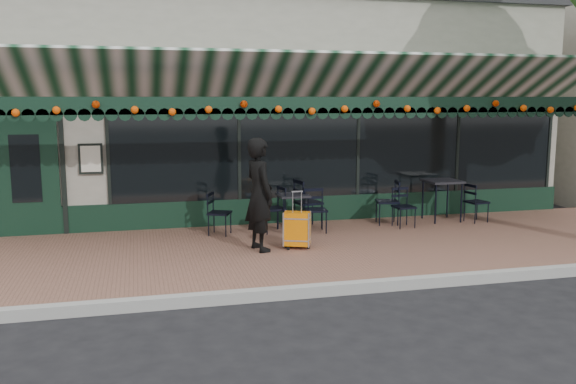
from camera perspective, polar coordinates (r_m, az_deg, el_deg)
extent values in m
plane|color=black|center=(8.42, 6.90, -9.12)|extent=(80.00, 80.00, 0.00)
cube|color=brown|center=(10.22, 2.90, -5.41)|extent=(18.00, 4.00, 0.15)
cube|color=#9E9E99|center=(8.33, 7.11, -8.79)|extent=(18.00, 0.16, 0.15)
cube|color=gray|center=(15.75, -3.43, 7.59)|extent=(12.00, 8.00, 4.50)
cube|color=black|center=(12.20, 5.67, 4.38)|extent=(9.20, 0.04, 2.00)
cube|color=black|center=(11.69, -23.29, 1.54)|extent=(1.10, 0.07, 2.20)
cube|color=silver|center=(11.50, -17.98, 2.98)|extent=(0.42, 0.04, 0.55)
cube|color=black|center=(10.41, 2.17, 8.13)|extent=(12.00, 0.03, 0.28)
cylinder|color=#E95307|center=(10.35, 2.26, 8.01)|extent=(11.60, 0.12, 0.12)
imported|color=black|center=(9.72, -2.69, -0.23)|extent=(0.59, 0.75, 1.82)
cube|color=orange|center=(9.91, 0.84, -3.45)|extent=(0.47, 0.37, 0.55)
cube|color=black|center=(9.98, 0.84, -5.14)|extent=(0.47, 0.37, 0.05)
cube|color=silver|center=(9.83, 0.85, -0.92)|extent=(0.18, 0.10, 0.34)
cube|color=black|center=(12.47, 14.26, 1.00)|extent=(0.66, 0.66, 0.04)
cylinder|color=black|center=(12.17, 13.65, -1.12)|extent=(0.03, 0.03, 0.77)
cylinder|color=black|center=(12.43, 15.91, -1.00)|extent=(0.03, 0.03, 0.77)
cylinder|color=black|center=(12.65, 12.49, -0.71)|extent=(0.03, 0.03, 0.77)
cylinder|color=black|center=(12.90, 14.69, -0.60)|extent=(0.03, 0.03, 0.77)
cube|color=black|center=(11.18, 0.46, -0.31)|extent=(0.55, 0.55, 0.04)
cylinder|color=black|center=(10.96, -0.40, -2.29)|extent=(0.03, 0.03, 0.64)
cylinder|color=black|center=(11.08, 1.91, -2.18)|extent=(0.03, 0.03, 0.64)
cylinder|color=black|center=(11.40, -0.94, -1.86)|extent=(0.03, 0.03, 0.64)
cylinder|color=black|center=(11.51, 1.28, -1.76)|extent=(0.03, 0.03, 0.64)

